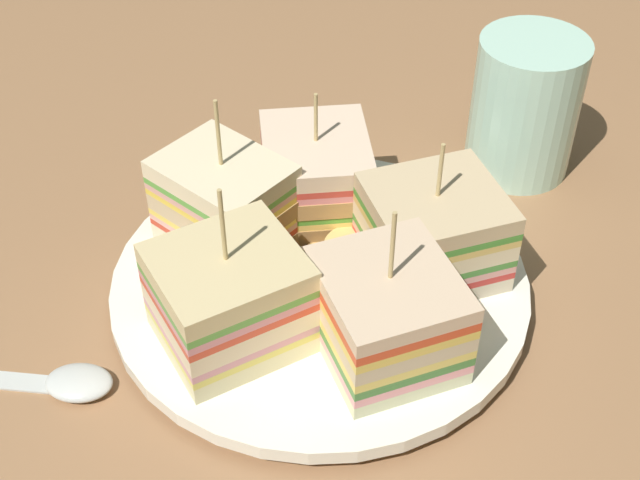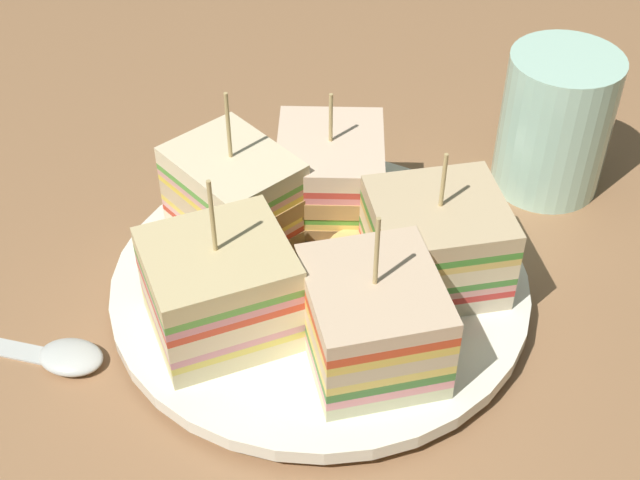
% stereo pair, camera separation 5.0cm
% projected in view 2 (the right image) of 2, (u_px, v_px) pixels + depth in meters
% --- Properties ---
extents(ground_plane, '(1.10, 0.75, 0.02)m').
position_uv_depth(ground_plane, '(320.00, 308.00, 0.54)').
color(ground_plane, '#9C6D47').
extents(plate, '(0.25, 0.25, 0.02)m').
position_uv_depth(plate, '(320.00, 286.00, 0.53)').
color(plate, white).
rests_on(plate, ground_plane).
extents(sandwich_wedge_0, '(0.09, 0.08, 0.10)m').
position_uv_depth(sandwich_wedge_0, '(372.00, 320.00, 0.46)').
color(sandwich_wedge_0, beige).
rests_on(sandwich_wedge_0, plate).
extents(sandwich_wedge_1, '(0.08, 0.09, 0.09)m').
position_uv_depth(sandwich_wedge_1, '(434.00, 237.00, 0.51)').
color(sandwich_wedge_1, beige).
rests_on(sandwich_wedge_1, plate).
extents(sandwich_wedge_2, '(0.08, 0.07, 0.08)m').
position_uv_depth(sandwich_wedge_2, '(330.00, 175.00, 0.56)').
color(sandwich_wedge_2, beige).
rests_on(sandwich_wedge_2, plate).
extents(sandwich_wedge_3, '(0.09, 0.09, 0.10)m').
position_uv_depth(sandwich_wedge_3, '(235.00, 196.00, 0.54)').
color(sandwich_wedge_3, beige).
rests_on(sandwich_wedge_3, plate).
extents(sandwich_wedge_4, '(0.09, 0.09, 0.10)m').
position_uv_depth(sandwich_wedge_4, '(221.00, 290.00, 0.48)').
color(sandwich_wedge_4, beige).
rests_on(sandwich_wedge_4, plate).
extents(chip_pile, '(0.07, 0.08, 0.01)m').
position_uv_depth(chip_pile, '(344.00, 256.00, 0.53)').
color(chip_pile, '#E2B35F').
rests_on(chip_pile, plate).
extents(spoon, '(0.06, 0.16, 0.01)m').
position_uv_depth(spoon, '(37.00, 351.00, 0.50)').
color(spoon, silver).
rests_on(spoon, ground_plane).
extents(drinking_glass, '(0.07, 0.07, 0.10)m').
position_uv_depth(drinking_glass, '(553.00, 132.00, 0.59)').
color(drinking_glass, silver).
rests_on(drinking_glass, ground_plane).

